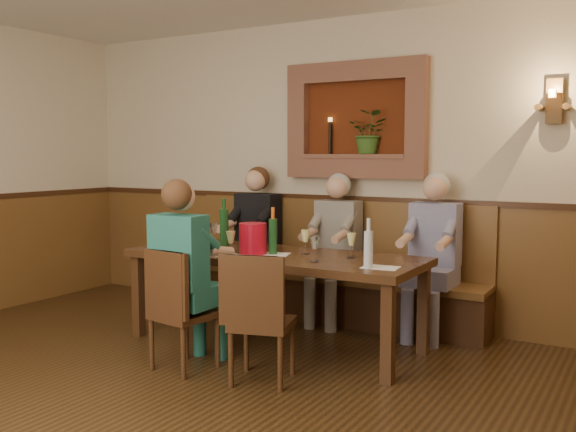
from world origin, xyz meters
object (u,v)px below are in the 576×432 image
wine_bottle_green_a (273,235)px  wine_bottle_green_b (224,226)px  water_bottle (368,248)px  spittoon_bucket (253,239)px  person_chair_front (187,291)px  person_bench_left (253,252)px  person_bench_right (431,270)px  person_bench_mid (334,262)px  chair_near_left (183,334)px  chair_near_right (262,345)px  bench (327,284)px  dining_table (274,262)px

wine_bottle_green_a → wine_bottle_green_b: (-0.61, 0.19, 0.02)m
wine_bottle_green_b → water_bottle: 1.56m
spittoon_bucket → wine_bottle_green_b: (-0.47, 0.26, 0.05)m
person_chair_front → person_bench_left: bearing=107.3°
person_bench_right → water_bottle: bearing=-95.5°
person_bench_mid → spittoon_bucket: (-0.24, -0.97, 0.31)m
spittoon_bucket → chair_near_left: bearing=-101.1°
person_bench_mid → person_bench_right: bearing=-0.0°
chair_near_right → water_bottle: 0.98m
person_bench_mid → bench: bearing=139.0°
dining_table → bench: 1.01m
person_chair_front → spittoon_bucket: size_ratio=5.54×
person_bench_right → wine_bottle_green_a: bearing=-138.3°
bench → person_bench_mid: size_ratio=2.19×
wine_bottle_green_b → person_bench_mid: bearing=44.9°
wine_bottle_green_a → water_bottle: (0.90, -0.20, -0.01)m
chair_near_left → person_bench_right: person_bench_right is taller
person_bench_mid → wine_bottle_green_a: size_ratio=3.66×
person_bench_left → person_chair_front: (0.50, -1.62, -0.02)m
chair_near_right → person_chair_front: 0.70m
person_bench_left → water_bottle: (1.68, -1.09, 0.30)m
dining_table → wine_bottle_green_a: (0.02, -0.05, 0.23)m
chair_near_right → person_bench_left: bearing=108.7°
bench → water_bottle: size_ratio=8.55×
person_bench_right → wine_bottle_green_b: bearing=-156.4°
chair_near_left → spittoon_bucket: spittoon_bucket is taller
chair_near_left → person_chair_front: bearing=95.6°
dining_table → person_bench_left: 1.13m
person_bench_right → spittoon_bucket: bearing=-139.8°
dining_table → spittoon_bucket: size_ratio=9.70×
person_bench_left → dining_table: bearing=-47.9°
spittoon_bucket → wine_bottle_green_b: wine_bottle_green_b is taller
person_chair_front → dining_table: bearing=72.0°
bench → water_bottle: (0.92, -1.19, 0.56)m
dining_table → wine_bottle_green_b: bearing=167.1°
bench → person_bench_right: 1.06m
person_chair_front → wine_bottle_green_b: bearing=110.1°
wine_bottle_green_b → water_bottle: wine_bottle_green_b is taller
chair_near_right → person_bench_right: size_ratio=0.64×
spittoon_bucket → wine_bottle_green_a: wine_bottle_green_a is taller
person_bench_left → water_bottle: size_ratio=4.04×
chair_near_right → person_bench_right: person_bench_right is taller
spittoon_bucket → person_bench_mid: bearing=76.2°
spittoon_bucket → wine_bottle_green_a: (0.14, 0.07, 0.03)m
wine_bottle_green_b → person_bench_right: bearing=23.6°
person_bench_left → person_bench_mid: size_ratio=1.04×
dining_table → water_bottle: 0.98m
wine_bottle_green_a → spittoon_bucket: bearing=-152.6°
person_bench_left → wine_bottle_green_a: 1.23m
spittoon_bucket → chair_near_right: bearing=-52.6°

